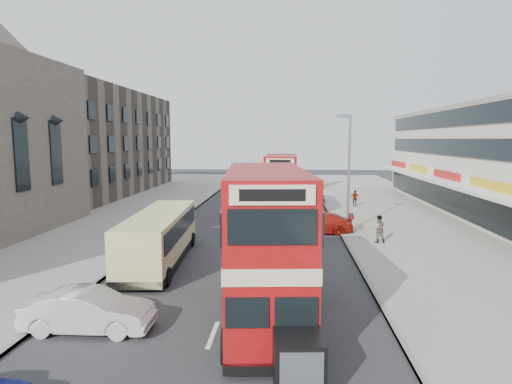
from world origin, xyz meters
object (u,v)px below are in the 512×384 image
at_px(bus_main, 266,245).
at_px(pedestrian_far, 355,198).
at_px(car_right_c, 307,197).
at_px(coach, 160,236).
at_px(car_right_a, 318,223).
at_px(car_right_b, 315,219).
at_px(street_lamp, 348,164).
at_px(pedestrian_near, 378,229).
at_px(bus_second, 281,185).
at_px(car_left_front, 89,311).
at_px(cyclist, 302,214).

relative_size(bus_main, pedestrian_far, 6.31).
bearing_deg(car_right_c, pedestrian_far, 60.14).
bearing_deg(coach, car_right_a, 38.29).
relative_size(bus_main, car_right_b, 2.51).
height_order(street_lamp, pedestrian_near, street_lamp).
bearing_deg(pedestrian_far, pedestrian_near, -89.37).
bearing_deg(car_right_c, car_right_b, 1.39).
distance_m(bus_second, car_right_c, 8.48).
xyz_separation_m(bus_second, pedestrian_near, (6.13, -9.30, -1.62)).
height_order(street_lamp, car_right_a, street_lamp).
bearing_deg(bus_second, pedestrian_far, -143.07).
relative_size(bus_second, car_right_c, 2.56).
xyz_separation_m(street_lamp, bus_main, (-4.82, -14.63, -2.02)).
relative_size(bus_main, pedestrian_near, 5.62).
bearing_deg(car_left_front, car_right_a, -29.65).
bearing_deg(street_lamp, car_left_front, -123.90).
bearing_deg(bus_main, cyclist, -100.88).
xyz_separation_m(bus_main, car_left_front, (-5.93, -1.37, -2.05)).
relative_size(pedestrian_near, cyclist, 0.90).
height_order(street_lamp, car_left_front, street_lamp).
relative_size(car_left_front, car_right_a, 0.91).
relative_size(car_right_b, pedestrian_far, 2.52).
relative_size(bus_second, pedestrian_far, 5.94).
distance_m(bus_second, pedestrian_near, 11.25).
xyz_separation_m(car_left_front, car_right_b, (8.73, 18.49, -0.18)).
bearing_deg(cyclist, street_lamp, -51.48).
distance_m(bus_main, pedestrian_near, 13.24).
bearing_deg(street_lamp, coach, -143.47).
xyz_separation_m(car_right_b, cyclist, (-0.90, 1.63, 0.09)).
height_order(coach, pedestrian_near, coach).
bearing_deg(car_right_b, cyclist, -152.04).
distance_m(car_right_a, cyclist, 4.24).
xyz_separation_m(street_lamp, car_right_a, (-1.93, 0.00, -4.10)).
height_order(pedestrian_near, pedestrian_far, pedestrian_near).
bearing_deg(coach, bus_second, 62.80).
bearing_deg(car_right_c, street_lamp, 9.62).
bearing_deg(car_right_c, car_left_front, -14.86).
bearing_deg(coach, bus_main, -52.41).
xyz_separation_m(coach, car_right_a, (8.79, 7.94, -0.77)).
height_order(bus_second, pedestrian_near, bus_second).
height_order(bus_main, pedestrian_near, bus_main).
relative_size(coach, car_right_a, 1.99).
distance_m(bus_second, car_right_a, 6.99).
height_order(bus_main, pedestrian_far, bus_main).
bearing_deg(car_right_a, pedestrian_near, 51.71).
bearing_deg(car_left_front, car_right_c, -16.99).
relative_size(car_right_c, pedestrian_far, 2.32).
xyz_separation_m(car_right_a, car_right_b, (-0.10, 2.49, -0.16)).
xyz_separation_m(street_lamp, cyclist, (-2.92, 4.12, -4.16)).
distance_m(bus_second, pedestrian_far, 8.81).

